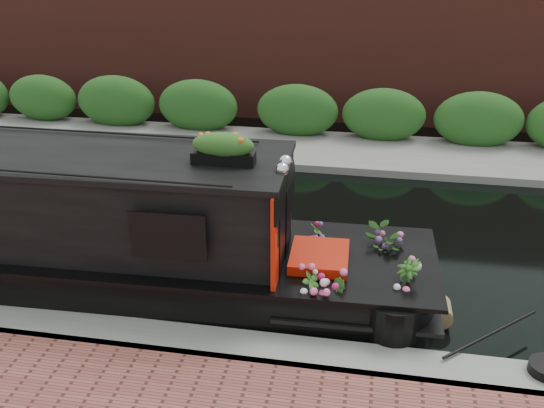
# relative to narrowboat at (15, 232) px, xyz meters

# --- Properties ---
(ground) EXTENTS (80.00, 80.00, 0.00)m
(ground) POSITION_rel_narrowboat_xyz_m (3.06, 2.04, -0.81)
(ground) COLOR black
(ground) RESTS_ON ground
(near_bank_coping) EXTENTS (40.00, 0.60, 0.50)m
(near_bank_coping) POSITION_rel_narrowboat_xyz_m (3.06, -1.26, -0.81)
(near_bank_coping) COLOR gray
(near_bank_coping) RESTS_ON ground
(far_bank_path) EXTENTS (40.00, 2.40, 0.34)m
(far_bank_path) POSITION_rel_narrowboat_xyz_m (3.06, 6.24, -0.81)
(far_bank_path) COLOR slate
(far_bank_path) RESTS_ON ground
(far_hedge) EXTENTS (40.00, 1.10, 2.80)m
(far_hedge) POSITION_rel_narrowboat_xyz_m (3.06, 7.14, -0.81)
(far_hedge) COLOR #22521B
(far_hedge) RESTS_ON ground
(far_brick_wall) EXTENTS (40.00, 1.00, 8.00)m
(far_brick_wall) POSITION_rel_narrowboat_xyz_m (3.06, 9.24, -0.81)
(far_brick_wall) COLOR #58261D
(far_brick_wall) RESTS_ON ground
(narrowboat) EXTENTS (11.70, 2.38, 2.75)m
(narrowboat) POSITION_rel_narrowboat_xyz_m (0.00, 0.00, 0.00)
(narrowboat) COLOR black
(narrowboat) RESTS_ON ground
(rope_fender) EXTENTS (0.32, 0.39, 0.32)m
(rope_fender) POSITION_rel_narrowboat_xyz_m (6.15, -0.00, -0.65)
(rope_fender) COLOR olive
(rope_fender) RESTS_ON ground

